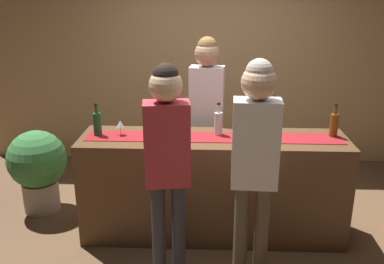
# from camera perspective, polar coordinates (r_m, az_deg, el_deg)

# --- Properties ---
(ground_plane) EXTENTS (10.00, 10.00, 0.00)m
(ground_plane) POSITION_cam_1_polar(r_m,az_deg,el_deg) (4.20, 2.70, -13.29)
(ground_plane) COLOR brown
(back_wall) EXTENTS (6.00, 0.12, 2.90)m
(back_wall) POSITION_cam_1_polar(r_m,az_deg,el_deg) (5.50, 2.86, 10.73)
(back_wall) COLOR tan
(back_wall) RESTS_ON ground
(bar_counter) EXTENTS (2.40, 0.60, 0.97)m
(bar_counter) POSITION_cam_1_polar(r_m,az_deg,el_deg) (3.96, 2.81, -7.36)
(bar_counter) COLOR #543821
(bar_counter) RESTS_ON ground
(counter_runner_cloth) EXTENTS (2.28, 0.28, 0.01)m
(counter_runner_cloth) POSITION_cam_1_polar(r_m,az_deg,el_deg) (3.77, 2.92, -0.71)
(counter_runner_cloth) COLOR maroon
(counter_runner_cloth) RESTS_ON bar_counter
(wine_bottle_green) EXTENTS (0.07, 0.07, 0.30)m
(wine_bottle_green) POSITION_cam_1_polar(r_m,az_deg,el_deg) (3.87, -12.67, 1.11)
(wine_bottle_green) COLOR #194723
(wine_bottle_green) RESTS_ON bar_counter
(wine_bottle_clear) EXTENTS (0.07, 0.07, 0.30)m
(wine_bottle_clear) POSITION_cam_1_polar(r_m,az_deg,el_deg) (3.80, 3.57, 1.21)
(wine_bottle_clear) COLOR #B2C6C1
(wine_bottle_clear) RESTS_ON bar_counter
(wine_bottle_amber) EXTENTS (0.07, 0.07, 0.30)m
(wine_bottle_amber) POSITION_cam_1_polar(r_m,az_deg,el_deg) (3.96, 18.63, 0.95)
(wine_bottle_amber) COLOR brown
(wine_bottle_amber) RESTS_ON bar_counter
(wine_glass_near_customer) EXTENTS (0.07, 0.07, 0.14)m
(wine_glass_near_customer) POSITION_cam_1_polar(r_m,az_deg,el_deg) (3.72, -3.09, 0.68)
(wine_glass_near_customer) COLOR silver
(wine_glass_near_customer) RESTS_ON bar_counter
(wine_glass_mid_counter) EXTENTS (0.07, 0.07, 0.14)m
(wine_glass_mid_counter) POSITION_cam_1_polar(r_m,az_deg,el_deg) (3.83, 10.59, 0.91)
(wine_glass_mid_counter) COLOR silver
(wine_glass_mid_counter) RESTS_ON bar_counter
(wine_glass_far_end) EXTENTS (0.07, 0.07, 0.14)m
(wine_glass_far_end) POSITION_cam_1_polar(r_m,az_deg,el_deg) (3.84, -9.67, 1.02)
(wine_glass_far_end) COLOR silver
(wine_glass_far_end) RESTS_ON bar_counter
(bartender) EXTENTS (0.36, 0.25, 1.79)m
(bartender) POSITION_cam_1_polar(r_m,az_deg,el_deg) (4.28, 1.99, 3.85)
(bartender) COLOR #26262B
(bartender) RESTS_ON ground
(customer_sipping) EXTENTS (0.35, 0.25, 1.78)m
(customer_sipping) POSITION_cam_1_polar(r_m,az_deg,el_deg) (3.11, 8.55, -2.40)
(customer_sipping) COLOR brown
(customer_sipping) RESTS_ON ground
(customer_browsing) EXTENTS (0.36, 0.24, 1.74)m
(customer_browsing) POSITION_cam_1_polar(r_m,az_deg,el_deg) (3.16, -3.39, -2.50)
(customer_browsing) COLOR #33333D
(customer_browsing) RESTS_ON ground
(potted_plant_tall) EXTENTS (0.60, 0.60, 0.87)m
(potted_plant_tall) POSITION_cam_1_polar(r_m,az_deg,el_deg) (4.63, -20.13, -4.27)
(potted_plant_tall) COLOR #9E9389
(potted_plant_tall) RESTS_ON ground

